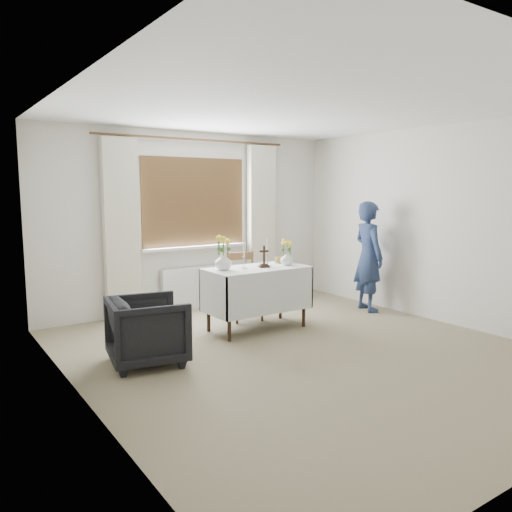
{
  "coord_description": "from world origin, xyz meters",
  "views": [
    {
      "loc": [
        -3.27,
        -3.87,
        1.69
      ],
      "look_at": [
        -0.07,
        0.83,
        0.94
      ],
      "focal_mm": 35.0,
      "sensor_mm": 36.0,
      "label": 1
    }
  ],
  "objects_px": {
    "wooden_chair": "(245,286)",
    "wooden_cross": "(264,257)",
    "altar_table": "(257,298)",
    "armchair": "(148,330)",
    "flower_vase_right": "(287,259)",
    "flower_vase_left": "(223,261)",
    "person": "(368,256)"
  },
  "relations": [
    {
      "from": "person",
      "to": "flower_vase_left",
      "type": "relative_size",
      "value": 7.3
    },
    {
      "from": "altar_table",
      "to": "wooden_chair",
      "type": "relative_size",
      "value": 1.41
    },
    {
      "from": "altar_table",
      "to": "flower_vase_right",
      "type": "xyz_separation_m",
      "value": [
        0.41,
        -0.05,
        0.47
      ]
    },
    {
      "from": "altar_table",
      "to": "person",
      "type": "height_order",
      "value": "person"
    },
    {
      "from": "altar_table",
      "to": "wooden_cross",
      "type": "xyz_separation_m",
      "value": [
        0.08,
        -0.04,
        0.51
      ]
    },
    {
      "from": "armchair",
      "to": "flower_vase_left",
      "type": "relative_size",
      "value": 3.46
    },
    {
      "from": "flower_vase_right",
      "to": "wooden_chair",
      "type": "bearing_deg",
      "value": 117.92
    },
    {
      "from": "armchair",
      "to": "person",
      "type": "xyz_separation_m",
      "value": [
        3.4,
        0.32,
        0.44
      ]
    },
    {
      "from": "wooden_chair",
      "to": "person",
      "type": "relative_size",
      "value": 0.57
    },
    {
      "from": "wooden_cross",
      "to": "altar_table",
      "type": "bearing_deg",
      "value": 174.58
    },
    {
      "from": "armchair",
      "to": "wooden_chair",
      "type": "bearing_deg",
      "value": -52.73
    },
    {
      "from": "wooden_chair",
      "to": "flower_vase_right",
      "type": "relative_size",
      "value": 5.21
    },
    {
      "from": "wooden_chair",
      "to": "wooden_cross",
      "type": "bearing_deg",
      "value": -83.89
    },
    {
      "from": "person",
      "to": "wooden_cross",
      "type": "bearing_deg",
      "value": 102.73
    },
    {
      "from": "armchair",
      "to": "wooden_cross",
      "type": "bearing_deg",
      "value": -67.4
    },
    {
      "from": "flower_vase_right",
      "to": "altar_table",
      "type": "bearing_deg",
      "value": 172.42
    },
    {
      "from": "wooden_cross",
      "to": "flower_vase_right",
      "type": "relative_size",
      "value": 1.55
    },
    {
      "from": "altar_table",
      "to": "wooden_cross",
      "type": "relative_size",
      "value": 4.75
    },
    {
      "from": "altar_table",
      "to": "flower_vase_right",
      "type": "relative_size",
      "value": 7.37
    },
    {
      "from": "wooden_cross",
      "to": "flower_vase_right",
      "type": "distance_m",
      "value": 0.34
    },
    {
      "from": "wooden_chair",
      "to": "person",
      "type": "xyz_separation_m",
      "value": [
        1.7,
        -0.55,
        0.33
      ]
    },
    {
      "from": "wooden_chair",
      "to": "flower_vase_right",
      "type": "xyz_separation_m",
      "value": [
        0.28,
        -0.53,
        0.41
      ]
    },
    {
      "from": "wooden_chair",
      "to": "flower_vase_right",
      "type": "bearing_deg",
      "value": -49.94
    },
    {
      "from": "armchair",
      "to": "flower_vase_right",
      "type": "bearing_deg",
      "value": -70.02
    },
    {
      "from": "wooden_chair",
      "to": "flower_vase_right",
      "type": "distance_m",
      "value": 0.72
    },
    {
      "from": "wooden_chair",
      "to": "flower_vase_left",
      "type": "xyz_separation_m",
      "value": [
        -0.56,
        -0.41,
        0.43
      ]
    },
    {
      "from": "person",
      "to": "flower_vase_left",
      "type": "height_order",
      "value": "person"
    },
    {
      "from": "wooden_chair",
      "to": "person",
      "type": "bearing_deg",
      "value": -5.84
    },
    {
      "from": "wooden_chair",
      "to": "wooden_cross",
      "type": "relative_size",
      "value": 3.36
    },
    {
      "from": "altar_table",
      "to": "person",
      "type": "xyz_separation_m",
      "value": [
        1.84,
        -0.08,
        0.39
      ]
    },
    {
      "from": "armchair",
      "to": "wooden_cross",
      "type": "distance_m",
      "value": 1.78
    },
    {
      "from": "wooden_cross",
      "to": "flower_vase_right",
      "type": "xyz_separation_m",
      "value": [
        0.33,
        -0.02,
        -0.05
      ]
    }
  ]
}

